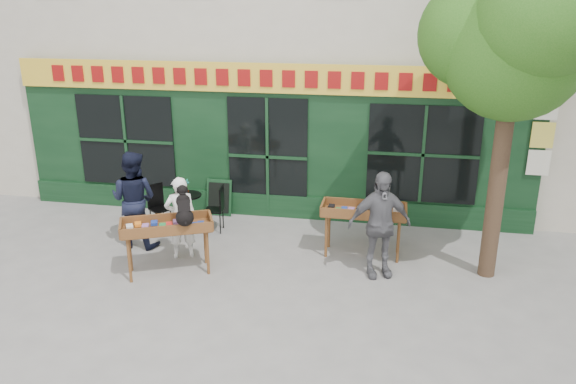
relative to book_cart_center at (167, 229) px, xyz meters
name	(u,v)px	position (x,y,z in m)	size (l,w,h in m)	color
ground	(241,262)	(1.11, 0.62, -0.82)	(80.00, 80.00, 0.00)	slate
street_tree	(519,28)	(5.45, 0.98, 3.29)	(3.05, 2.90, 5.60)	#382619
book_cart_center	(167,229)	(0.00, 0.00, 0.00)	(1.62, 1.18, 0.99)	brown
dog	(184,205)	(0.35, -0.05, 0.47)	(0.34, 0.60, 0.60)	black
woman	(181,218)	(0.00, 0.65, -0.05)	(0.56, 0.37, 1.54)	white
book_cart_right	(364,213)	(3.25, 1.33, 0.00)	(1.51, 0.63, 0.99)	brown
man_right	(379,225)	(3.55, 0.58, 0.11)	(1.09, 0.45, 1.86)	#57575C
bistro_table	(187,205)	(-0.34, 1.88, -0.28)	(0.60, 0.60, 0.76)	black
bistro_chair_left	(158,203)	(-0.96, 1.83, -0.26)	(0.51, 0.51, 0.95)	black
bistro_chair_right	(218,205)	(0.30, 1.93, -0.26)	(0.40, 0.39, 0.95)	black
potted_plant	(186,187)	(-0.34, 1.88, 0.11)	(0.17, 0.12, 0.33)	gray
man_left	(134,199)	(-1.04, 0.98, 0.11)	(0.91, 0.71, 1.87)	black
chalkboard	(219,198)	(0.04, 2.81, -0.42)	(0.56, 0.20, 0.79)	black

